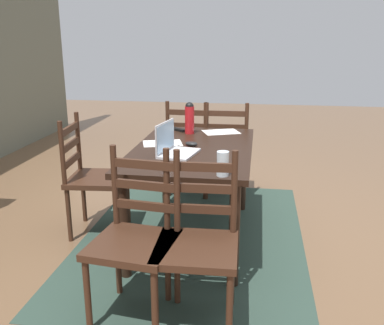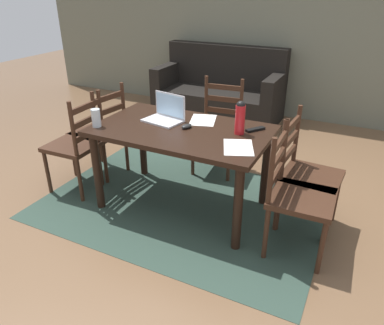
% 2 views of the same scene
% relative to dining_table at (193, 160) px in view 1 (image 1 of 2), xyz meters
% --- Properties ---
extents(ground_plane, '(14.00, 14.00, 0.00)m').
position_rel_dining_table_xyz_m(ground_plane, '(0.00, 0.00, -0.64)').
color(ground_plane, brown).
extents(area_rug, '(2.46, 1.71, 0.01)m').
position_rel_dining_table_xyz_m(area_rug, '(0.00, 0.00, -0.64)').
color(area_rug, '#2D4238').
rests_on(area_rug, ground).
extents(dining_table, '(1.44, 0.87, 0.74)m').
position_rel_dining_table_xyz_m(dining_table, '(0.00, 0.00, 0.00)').
color(dining_table, black).
rests_on(dining_table, ground).
extents(chair_far_head, '(0.48, 0.48, 0.95)m').
position_rel_dining_table_xyz_m(chair_far_head, '(-0.00, 0.81, -0.18)').
color(chair_far_head, '#3D2316').
rests_on(chair_far_head, ground).
extents(chair_left_near, '(0.45, 0.45, 0.95)m').
position_rel_dining_table_xyz_m(chair_left_near, '(-1.01, -0.17, -0.18)').
color(chair_left_near, '#3D2316').
rests_on(chair_left_near, ground).
extents(chair_right_near, '(0.45, 0.45, 0.95)m').
position_rel_dining_table_xyz_m(chair_right_near, '(1.01, -0.17, -0.18)').
color(chair_right_near, '#3D2316').
rests_on(chair_right_near, ground).
extents(chair_left_far, '(0.49, 0.49, 0.95)m').
position_rel_dining_table_xyz_m(chair_left_far, '(-1.01, 0.17, -0.18)').
color(chair_left_far, '#3D2316').
rests_on(chair_left_far, ground).
extents(chair_right_far, '(0.47, 0.47, 0.95)m').
position_rel_dining_table_xyz_m(chair_right_far, '(1.01, 0.18, -0.18)').
color(chair_right_far, '#3D2316').
rests_on(chair_right_far, ground).
extents(laptop, '(0.36, 0.28, 0.23)m').
position_rel_dining_table_xyz_m(laptop, '(-0.21, 0.11, 0.16)').
color(laptop, silver).
rests_on(laptop, dining_table).
extents(water_bottle, '(0.08, 0.08, 0.27)m').
position_rel_dining_table_xyz_m(water_bottle, '(0.46, 0.10, 0.24)').
color(water_bottle, red).
rests_on(water_bottle, dining_table).
extents(drinking_glass, '(0.07, 0.07, 0.15)m').
position_rel_dining_table_xyz_m(drinking_glass, '(-0.65, -0.28, 0.17)').
color(drinking_glass, silver).
rests_on(drinking_glass, dining_table).
extents(computer_mouse, '(0.09, 0.11, 0.03)m').
position_rel_dining_table_xyz_m(computer_mouse, '(0.04, 0.02, 0.12)').
color(computer_mouse, black).
rests_on(computer_mouse, dining_table).
extents(tv_remote, '(0.14, 0.16, 0.02)m').
position_rel_dining_table_xyz_m(tv_remote, '(0.56, 0.22, 0.11)').
color(tv_remote, black).
rests_on(tv_remote, dining_table).
extents(paper_stack_left, '(0.31, 0.35, 0.00)m').
position_rel_dining_table_xyz_m(paper_stack_left, '(0.55, -0.16, 0.10)').
color(paper_stack_left, white).
rests_on(paper_stack_left, dining_table).
extents(paper_stack_right, '(0.29, 0.34, 0.00)m').
position_rel_dining_table_xyz_m(paper_stack_right, '(0.08, 0.25, 0.10)').
color(paper_stack_right, white).
rests_on(paper_stack_right, dining_table).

